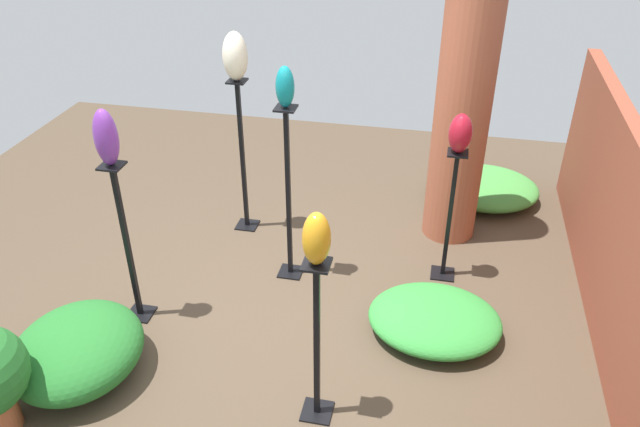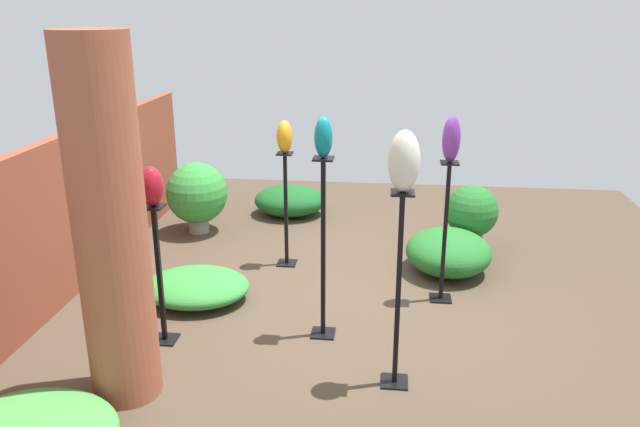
# 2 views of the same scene
# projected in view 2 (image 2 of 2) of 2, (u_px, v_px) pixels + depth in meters

# --- Properties ---
(ground_plane) EXTENTS (8.00, 8.00, 0.00)m
(ground_plane) POSITION_uv_depth(u_px,v_px,m) (325.00, 296.00, 5.97)
(ground_plane) COLOR #4C3D2D
(brick_wall_back) EXTENTS (5.60, 0.12, 1.52)m
(brick_wall_back) POSITION_uv_depth(u_px,v_px,m) (74.00, 212.00, 5.99)
(brick_wall_back) COLOR brown
(brick_wall_back) RESTS_ON ground
(brick_pillar) EXTENTS (0.49, 0.49, 2.52)m
(brick_pillar) POSITION_uv_depth(u_px,v_px,m) (110.00, 227.00, 4.11)
(brick_pillar) COLOR #9E5138
(brick_pillar) RESTS_ON ground
(pedestal_violet) EXTENTS (0.20, 0.20, 1.34)m
(pedestal_violet) POSITION_uv_depth(u_px,v_px,m) (444.00, 238.00, 5.71)
(pedestal_violet) COLOR black
(pedestal_violet) RESTS_ON ground
(pedestal_ivory) EXTENTS (0.20, 0.20, 1.47)m
(pedestal_ivory) POSITION_uv_depth(u_px,v_px,m) (398.00, 299.00, 4.39)
(pedestal_ivory) COLOR black
(pedestal_ivory) RESTS_ON ground
(pedestal_amber) EXTENTS (0.20, 0.20, 1.22)m
(pedestal_amber) POSITION_uv_depth(u_px,v_px,m) (286.00, 214.00, 6.53)
(pedestal_amber) COLOR black
(pedestal_amber) RESTS_ON ground
(pedestal_ruby) EXTENTS (0.20, 0.20, 1.18)m
(pedestal_ruby) POSITION_uv_depth(u_px,v_px,m) (160.00, 281.00, 5.01)
(pedestal_ruby) COLOR black
(pedestal_ruby) RESTS_ON ground
(pedestal_teal) EXTENTS (0.20, 0.20, 1.53)m
(pedestal_teal) POSITION_uv_depth(u_px,v_px,m) (323.00, 256.00, 5.05)
(pedestal_teal) COLOR black
(pedestal_teal) RESTS_ON ground
(art_vase_violet) EXTENTS (0.17, 0.16, 0.41)m
(art_vase_violet) POSITION_uv_depth(u_px,v_px,m) (451.00, 139.00, 5.41)
(art_vase_violet) COLOR #6B2D8C
(art_vase_violet) RESTS_ON pedestal_violet
(art_vase_ivory) EXTENTS (0.22, 0.21, 0.42)m
(art_vase_ivory) POSITION_uv_depth(u_px,v_px,m) (404.00, 161.00, 4.07)
(art_vase_ivory) COLOR beige
(art_vase_ivory) RESTS_ON pedestal_ivory
(art_vase_amber) EXTENTS (0.18, 0.16, 0.33)m
(art_vase_amber) POSITION_uv_depth(u_px,v_px,m) (285.00, 137.00, 6.26)
(art_vase_amber) COLOR orange
(art_vase_amber) RESTS_ON pedestal_amber
(art_vase_ruby) EXTENTS (0.20, 0.18, 0.31)m
(art_vase_ruby) POSITION_uv_depth(u_px,v_px,m) (151.00, 186.00, 4.76)
(art_vase_ruby) COLOR maroon
(art_vase_ruby) RESTS_ON pedestal_ruby
(art_vase_teal) EXTENTS (0.14, 0.14, 0.32)m
(art_vase_teal) POSITION_uv_depth(u_px,v_px,m) (323.00, 137.00, 4.74)
(art_vase_teal) COLOR #0F727A
(art_vase_teal) RESTS_ON pedestal_teal
(potted_plant_front_left) EXTENTS (0.74, 0.74, 0.86)m
(potted_plant_front_left) POSITION_uv_depth(u_px,v_px,m) (197.00, 194.00, 7.49)
(potted_plant_front_left) COLOR gray
(potted_plant_front_left) RESTS_ON ground
(potted_plant_near_pillar) EXTENTS (0.58, 0.58, 0.78)m
(potted_plant_near_pillar) POSITION_uv_depth(u_px,v_px,m) (471.00, 214.00, 6.86)
(potted_plant_near_pillar) COLOR #B25B38
(potted_plant_near_pillar) RESTS_ON ground
(foliage_bed_east) EXTENTS (0.84, 1.01, 0.26)m
(foliage_bed_east) POSITION_uv_depth(u_px,v_px,m) (196.00, 287.00, 5.86)
(foliage_bed_east) COLOR #338C38
(foliage_bed_east) RESTS_ON ground
(foliage_bed_west) EXTENTS (0.97, 0.88, 0.43)m
(foliage_bed_west) POSITION_uv_depth(u_px,v_px,m) (448.00, 252.00, 6.45)
(foliage_bed_west) COLOR #236B28
(foliage_bed_west) RESTS_ON ground
(foliage_bed_rear) EXTENTS (0.80, 0.93, 0.38)m
(foliage_bed_rear) POSITION_uv_depth(u_px,v_px,m) (290.00, 201.00, 8.20)
(foliage_bed_rear) COLOR #195923
(foliage_bed_rear) RESTS_ON ground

